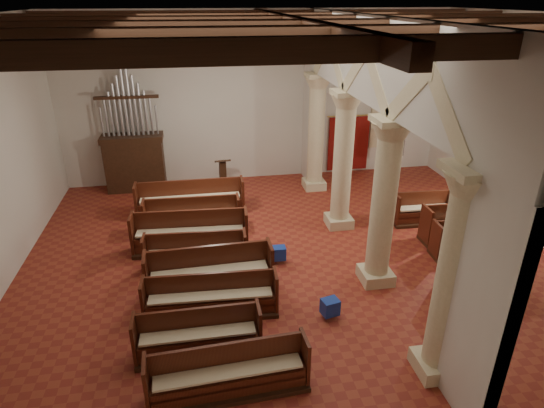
{
  "coord_description": "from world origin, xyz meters",
  "views": [
    {
      "loc": [
        -2.28,
        -10.31,
        6.39
      ],
      "look_at": [
        -0.43,
        0.5,
        1.34
      ],
      "focal_mm": 30.0,
      "sensor_mm": 36.0,
      "label": 1
    }
  ],
  "objects": [
    {
      "name": "floor",
      "position": [
        0.0,
        0.0,
        0.0
      ],
      "size": [
        14.0,
        14.0,
        0.0
      ],
      "primitive_type": "plane",
      "color": "maroon",
      "rests_on": "ground"
    },
    {
      "name": "nave_pew_6",
      "position": [
        -2.58,
        1.87,
        0.34
      ],
      "size": [
        2.81,
        0.75,
        1.03
      ],
      "rotation": [
        0.0,
        0.0,
        -0.02
      ],
      "color": "#351D11",
      "rests_on": "floor"
    },
    {
      "name": "hymnal_box_b",
      "position": [
        0.3,
        -2.67,
        0.28
      ],
      "size": [
        0.42,
        0.37,
        0.36
      ],
      "primitive_type": "cube",
      "rotation": [
        0.0,
        0.0,
        0.23
      ],
      "color": "#16409B",
      "rests_on": "floor"
    },
    {
      "name": "hymnal_box_c",
      "position": [
        -0.38,
        -0.27,
        0.27
      ],
      "size": [
        0.36,
        0.29,
        0.35
      ],
      "primitive_type": "cube",
      "rotation": [
        0.0,
        0.0,
        -0.02
      ],
      "color": "navy",
      "rests_on": "floor"
    },
    {
      "name": "arcade",
      "position": [
        1.8,
        0.0,
        3.56
      ],
      "size": [
        0.9,
        11.9,
        6.0
      ],
      "color": "beige",
      "rests_on": "floor"
    },
    {
      "name": "processional_banner",
      "position": [
        4.63,
        4.03,
        0.77
      ],
      "size": [
        0.46,
        0.59,
        2.17
      ],
      "rotation": [
        0.0,
        0.0,
        -0.43
      ],
      "color": "#351D11",
      "rests_on": "floor"
    },
    {
      "name": "wall_back",
      "position": [
        0.0,
        6.0,
        3.0
      ],
      "size": [
        14.0,
        0.02,
        6.0
      ],
      "primitive_type": "cube",
      "color": "silver",
      "rests_on": "floor"
    },
    {
      "name": "aisle_pew_1",
      "position": [
        4.57,
        -0.79,
        0.34
      ],
      "size": [
        1.78,
        0.78,
        1.01
      ],
      "rotation": [
        0.0,
        0.0,
        -0.06
      ],
      "color": "#351D11",
      "rests_on": "floor"
    },
    {
      "name": "nave_pew_2",
      "position": [
        -2.22,
        -2.14,
        0.32
      ],
      "size": [
        2.91,
        0.78,
        0.97
      ],
      "rotation": [
        0.0,
        0.0,
        -0.05
      ],
      "color": "#351D11",
      "rests_on": "floor"
    },
    {
      "name": "nave_pew_3",
      "position": [
        -2.2,
        -1.31,
        0.38
      ],
      "size": [
        2.94,
        0.86,
        1.15
      ],
      "rotation": [
        0.0,
        0.0,
        0.03
      ],
      "color": "#351D11",
      "rests_on": "floor"
    },
    {
      "name": "tube_heater_a",
      "position": [
        -2.01,
        -4.38,
        0.16
      ],
      "size": [
        1.04,
        0.26,
        0.1
      ],
      "primitive_type": "cylinder",
      "rotation": [
        0.0,
        1.57,
        -0.15
      ],
      "color": "white",
      "rests_on": "floor"
    },
    {
      "name": "lectern",
      "position": [
        -1.46,
        4.76,
        0.52
      ],
      "size": [
        0.55,
        0.56,
        1.26
      ],
      "rotation": [
        0.0,
        0.0,
        0.12
      ],
      "color": "#32200F",
      "rests_on": "floor"
    },
    {
      "name": "dossal_curtain",
      "position": [
        3.5,
        5.92,
        1.17
      ],
      "size": [
        1.8,
        0.07,
        2.17
      ],
      "color": "maroon",
      "rests_on": "floor"
    },
    {
      "name": "nave_pew_1",
      "position": [
        -2.52,
        -3.3,
        0.32
      ],
      "size": [
        2.42,
        0.65,
        0.96
      ],
      "rotation": [
        0.0,
        0.0,
        -0.0
      ],
      "color": "#351D11",
      "rests_on": "floor"
    },
    {
      "name": "ceiling_beams",
      "position": [
        0.0,
        0.0,
        5.82
      ],
      "size": [
        13.8,
        11.8,
        0.3
      ],
      "primitive_type": null,
      "color": "#351D11",
      "rests_on": "wall_back"
    },
    {
      "name": "aisle_pew_3",
      "position": [
        4.36,
        1.24,
        0.33
      ],
      "size": [
        1.84,
        0.71,
        0.98
      ],
      "rotation": [
        0.0,
        0.0,
        -0.03
      ],
      "color": "#351D11",
      "rests_on": "floor"
    },
    {
      "name": "window_right_b",
      "position": [
        6.98,
        2.5,
        2.2
      ],
      "size": [
        0.03,
        1.0,
        2.2
      ],
      "primitive_type": "cube",
      "color": "#306C50",
      "rests_on": "wall_right"
    },
    {
      "name": "wall_front",
      "position": [
        0.0,
        -6.0,
        3.0
      ],
      "size": [
        14.0,
        0.02,
        6.0
      ],
      "primitive_type": "cube",
      "color": "silver",
      "rests_on": "floor"
    },
    {
      "name": "aisle_pew_2",
      "position": [
        4.78,
        0.02,
        0.37
      ],
      "size": [
        1.97,
        0.74,
        1.09
      ],
      "rotation": [
        0.0,
        0.0,
        -0.01
      ],
      "color": "#351D11",
      "rests_on": "floor"
    },
    {
      "name": "nave_pew_5",
      "position": [
        -2.63,
        0.75,
        0.37
      ],
      "size": [
        3.15,
        0.94,
        1.13
      ],
      "rotation": [
        0.0,
        0.0,
        -0.06
      ],
      "color": "#351D11",
      "rests_on": "floor"
    },
    {
      "name": "aisle_pew_0",
      "position": [
        4.39,
        -1.94,
        0.35
      ],
      "size": [
        1.92,
        0.74,
        1.04
      ],
      "rotation": [
        0.0,
        0.0,
        -0.02
      ],
      "color": "#351D11",
      "rests_on": "floor"
    },
    {
      "name": "ceiling",
      "position": [
        0.0,
        0.0,
        6.0
      ],
      "size": [
        14.0,
        14.0,
        0.0
      ],
      "primitive_type": "plane",
      "rotation": [
        3.14,
        0.0,
        0.0
      ],
      "color": "black",
      "rests_on": "wall_back"
    },
    {
      "name": "hymnal_box_a",
      "position": [
        -1.63,
        -3.78,
        0.26
      ],
      "size": [
        0.4,
        0.37,
        0.33
      ],
      "primitive_type": "cube",
      "rotation": [
        0.0,
        0.0,
        -0.36
      ],
      "color": "#16329A",
      "rests_on": "floor"
    },
    {
      "name": "window_back",
      "position": [
        5.0,
        5.98,
        2.2
      ],
      "size": [
        1.0,
        0.03,
        2.2
      ],
      "primitive_type": "cube",
      "color": "#306C50",
      "rests_on": "wall_back"
    },
    {
      "name": "nave_pew_0",
      "position": [
        -2.02,
        -4.36,
        0.32
      ],
      "size": [
        2.84,
        0.8,
        0.97
      ],
      "rotation": [
        0.0,
        0.0,
        0.05
      ],
      "color": "#351D11",
      "rests_on": "floor"
    },
    {
      "name": "tube_heater_b",
      "position": [
        -3.03,
        -3.42,
        0.16
      ],
      "size": [
        0.95,
        0.45,
        0.1
      ],
      "primitive_type": "cylinder",
      "rotation": [
        0.0,
        1.57,
        0.37
      ],
      "color": "white",
      "rests_on": "floor"
    },
    {
      "name": "nave_pew_7",
      "position": [
        -2.61,
        3.03,
        0.37
      ],
      "size": [
        3.38,
        0.75,
        1.11
      ],
      "rotation": [
        0.0,
        0.0,
        -0.0
      ],
      "color": "#351D11",
      "rests_on": "floor"
    },
    {
      "name": "nave_pew_4",
      "position": [
        -2.52,
        -0.21,
        0.32
      ],
      "size": [
        2.61,
        0.79,
        0.97
      ],
      "rotation": [
        0.0,
        0.0,
        -0.06
      ],
      "color": "#351D11",
      "rests_on": "floor"
    },
    {
      "name": "pipe_organ",
      "position": [
        -4.5,
        5.5,
        1.37
      ],
      "size": [
        2.1,
        0.85,
        4.4
      ],
      "color": "#351D11",
      "rests_on": "floor"
    }
  ]
}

